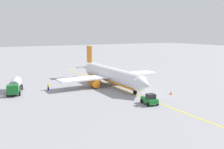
# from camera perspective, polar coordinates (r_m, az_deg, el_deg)

# --- Properties ---
(ground_plane) EXTENTS (400.00, 400.00, 0.00)m
(ground_plane) POSITION_cam_1_polar(r_m,az_deg,el_deg) (64.65, 0.00, -2.62)
(ground_plane) COLOR #939399
(airplane) EXTENTS (33.11, 28.30, 9.84)m
(airplane) POSITION_cam_1_polar(r_m,az_deg,el_deg) (64.52, -0.21, -0.16)
(airplane) COLOR white
(airplane) RESTS_ON ground
(fuel_tanker) EXTENTS (10.27, 4.72, 3.15)m
(fuel_tanker) POSITION_cam_1_polar(r_m,az_deg,el_deg) (61.35, -21.79, -2.37)
(fuel_tanker) COLOR #2D2D33
(fuel_tanker) RESTS_ON ground
(pushback_tug) EXTENTS (3.82, 2.71, 2.20)m
(pushback_tug) POSITION_cam_1_polar(r_m,az_deg,el_deg) (48.44, 8.82, -5.78)
(pushback_tug) COLOR #196B28
(pushback_tug) RESTS_ON ground
(refueling_worker) EXTENTS (0.53, 0.38, 1.71)m
(refueling_worker) POSITION_cam_1_polar(r_m,az_deg,el_deg) (61.46, -14.72, -2.82)
(refueling_worker) COLOR navy
(refueling_worker) RESTS_ON ground
(safety_cone_nose) EXTENTS (0.63, 0.63, 0.70)m
(safety_cone_nose) POSITION_cam_1_polar(r_m,az_deg,el_deg) (57.21, 13.65, -4.20)
(safety_cone_nose) COLOR #F2590F
(safety_cone_nose) RESTS_ON ground
(taxi_line_marking) EXTENTS (68.53, 1.70, 0.01)m
(taxi_line_marking) POSITION_cam_1_polar(r_m,az_deg,el_deg) (64.65, 0.00, -2.62)
(taxi_line_marking) COLOR yellow
(taxi_line_marking) RESTS_ON ground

